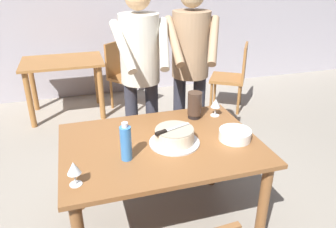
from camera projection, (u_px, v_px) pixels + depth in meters
ground_plane at (162, 227)px, 2.51m from camera, size 14.00×14.00×0.00m
back_wall at (103, 2)px, 4.60m from camera, size 10.00×0.12×2.70m
main_dining_table at (161, 157)px, 2.24m from camera, size 1.33×0.96×0.75m
cake_on_platter at (174, 137)px, 2.16m from camera, size 0.34×0.34×0.11m
cake_knife at (166, 131)px, 2.09m from camera, size 0.26×0.11×0.02m
plate_stack at (235, 135)px, 2.22m from camera, size 0.22×0.22×0.07m
wine_glass_near at (74, 169)px, 1.73m from camera, size 0.08×0.08×0.14m
wine_glass_far at (216, 104)px, 2.54m from camera, size 0.08×0.08×0.14m
water_bottle at (126, 143)px, 1.96m from camera, size 0.07×0.07×0.25m
hurricane_lamp at (195, 105)px, 2.50m from camera, size 0.11×0.11×0.21m
person_cutting_cake at (140, 67)px, 2.66m from camera, size 0.47×0.56×1.72m
person_standing_beside at (190, 62)px, 2.80m from camera, size 0.47×0.58×1.72m
background_table at (64, 73)px, 4.15m from camera, size 1.00×0.70×0.74m
background_chair_0 at (234, 75)px, 4.36m from camera, size 0.61×0.61×0.90m
background_chair_1 at (125, 72)px, 4.45m from camera, size 0.62×0.62×0.90m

